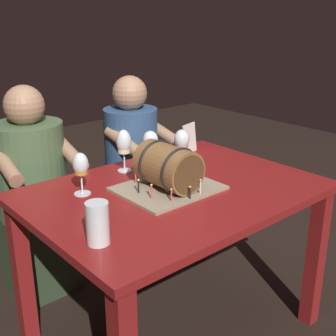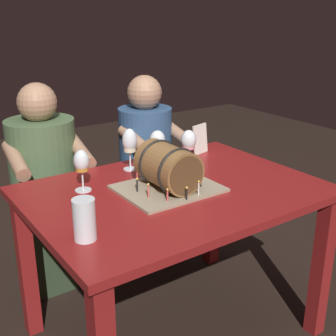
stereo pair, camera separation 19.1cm
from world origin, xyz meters
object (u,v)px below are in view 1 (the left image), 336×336
person_seated_left (35,200)px  wine_glass_white (124,144)px  wine_glass_rose (182,141)px  barrel_cake (168,170)px  wine_glass_red (150,141)px  dining_table (174,212)px  person_seated_right (132,176)px  menu_card (190,138)px  wine_glass_amber (81,166)px  beer_pint (98,225)px

person_seated_left → wine_glass_white: bearing=-56.0°
wine_glass_rose → wine_glass_white: 0.29m
barrel_cake → wine_glass_red: size_ratio=2.35×
dining_table → person_seated_right: 0.83m
menu_card → person_seated_left: bearing=136.2°
wine_glass_white → menu_card: wine_glass_white is taller
wine_glass_amber → wine_glass_red: bearing=12.5°
beer_pint → person_seated_right: (0.84, 0.95, -0.31)m
dining_table → wine_glass_amber: 0.47m
person_seated_right → dining_table: bearing=-113.1°
wine_glass_rose → wine_glass_amber: bearing=179.4°
wine_glass_white → person_seated_left: bearing=124.0°
wine_glass_rose → barrel_cake: bearing=-143.0°
wine_glass_white → menu_card: (0.44, 0.01, -0.06)m
wine_glass_rose → person_seated_right: size_ratio=0.16×
wine_glass_red → person_seated_left: person_seated_left is taller
person_seated_right → menu_card: bearing=-78.0°
wine_glass_red → person_seated_right: (0.21, 0.45, -0.36)m
wine_glass_white → person_seated_right: 0.67m
wine_glass_white → wine_glass_rose: bearing=-25.0°
wine_glass_rose → beer_pint: bearing=-151.8°
barrel_cake → wine_glass_amber: 0.37m
wine_glass_amber → person_seated_left: size_ratio=0.16×
wine_glass_red → beer_pint: bearing=-141.3°
wine_glass_rose → person_seated_right: bearing=80.4°
person_seated_left → person_seated_right: size_ratio=1.01×
barrel_cake → person_seated_right: 0.89m
wine_glass_amber → dining_table: bearing=-31.7°
wine_glass_rose → person_seated_left: size_ratio=0.16×
menu_card → person_seated_right: (-0.09, 0.42, -0.32)m
barrel_cake → wine_glass_amber: size_ratio=2.27×
dining_table → wine_glass_rose: bearing=41.5°
beer_pint → menu_card: size_ratio=0.93×
dining_table → barrel_cake: size_ratio=3.00×
wine_glass_rose → beer_pint: size_ratio=1.25×
dining_table → person_seated_left: size_ratio=1.09×
menu_card → person_seated_left: person_seated_left is taller
wine_glass_white → wine_glass_red: bearing=-6.3°
wine_glass_amber → menu_card: bearing=9.7°
dining_table → wine_glass_red: bearing=69.5°
wine_glass_rose → person_seated_left: bearing=135.0°
beer_pint → person_seated_right: person_seated_right is taller
dining_table → wine_glass_rose: (0.23, 0.20, 0.25)m
wine_glass_red → beer_pint: size_ratio=1.20×
menu_card → person_seated_left: size_ratio=0.14×
barrel_cake → beer_pint: bearing=-157.2°
menu_card → wine_glass_red: bearing=171.1°
wine_glass_white → person_seated_left: (-0.29, 0.43, -0.35)m
beer_pint → wine_glass_red: bearing=38.7°
wine_glass_rose → beer_pint: (-0.75, -0.40, -0.06)m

